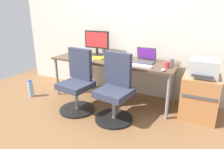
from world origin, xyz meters
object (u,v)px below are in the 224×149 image
Objects in this scene: desktop_monitor at (97,41)px; open_laptop at (145,59)px; printer at (204,68)px; side_cabinet at (199,97)px; coffee_mug at (167,65)px; office_chair_left at (78,83)px; water_bottle_on_floor at (31,89)px; office_chair_right at (115,90)px.

desktop_monitor reaches higher than open_laptop.
printer is at bearing -5.84° from open_laptop.
side_cabinet is 0.65m from coffee_mug.
desktop_monitor reaches higher than office_chair_left.
printer is 2.85m from water_bottle_on_floor.
open_laptop is (0.21, 0.65, 0.33)m from office_chair_right.
side_cabinet is at bearing 28.05° from office_chair_right.
office_chair_right is 0.76m from open_laptop.
office_chair_left is 2.35× the size of printer.
printer is 1.29× the size of open_laptop.
coffee_mug is (0.59, 0.47, 0.32)m from office_chair_right.
office_chair_left is 3.03× the size of open_laptop.
office_chair_left is 1.79m from side_cabinet.
desktop_monitor is (-1.80, 0.21, 0.21)m from printer.
side_cabinet is (1.70, 0.57, -0.11)m from office_chair_left.
coffee_mug is at bearing 11.58° from water_bottle_on_floor.
printer is (1.70, 0.57, 0.31)m from office_chair_left.
water_bottle_on_floor is 0.65× the size of desktop_monitor.
side_cabinet reaches higher than water_bottle_on_floor.
desktop_monitor is (-0.10, 0.78, 0.53)m from office_chair_left.
desktop_monitor is at bearing 173.28° from side_cabinet.
printer is at bearing 11.60° from water_bottle_on_floor.
printer reaches higher than water_bottle_on_floor.
office_chair_left reaches higher than open_laptop.
office_chair_left reaches higher than water_bottle_on_floor.
water_bottle_on_floor is (-1.67, 0.01, -0.28)m from office_chair_right.
office_chair_left reaches higher than coffee_mug.
water_bottle_on_floor is at bearing 179.65° from office_chair_left.
coffee_mug is at bearing -168.25° from side_cabinet.
printer is (1.07, 0.57, 0.31)m from office_chair_right.
office_chair_right is 3.03× the size of water_bottle_on_floor.
coffee_mug is at bearing 20.97° from office_chair_left.
printer is at bearing -6.75° from desktop_monitor.
open_laptop reaches higher than side_cabinet.
side_cabinet is 0.97m from open_laptop.
office_chair_right is 1.21m from side_cabinet.
coffee_mug is at bearing 38.42° from office_chair_right.
office_chair_left is 3.03× the size of water_bottle_on_floor.
desktop_monitor reaches higher than water_bottle_on_floor.
side_cabinet is 1.55× the size of printer.
office_chair_left is 1.12m from open_laptop.
office_chair_left is 1.35m from coffee_mug.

